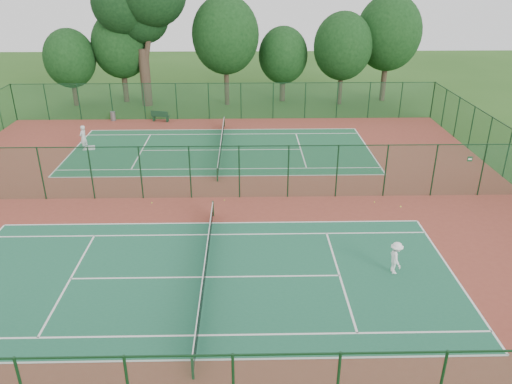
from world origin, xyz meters
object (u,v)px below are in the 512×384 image
kit_bag (90,148)px  big_tree (140,2)px  player_far (83,138)px  trash_bin (113,116)px  bench (160,116)px  player_near (396,258)px

kit_bag → big_tree: big_tree is taller
player_far → trash_bin: size_ratio=2.29×
player_far → bench: size_ratio=1.12×
player_near → kit_bag: (-19.68, 18.11, -0.69)m
bench → trash_bin: bearing=-171.5°
player_far → trash_bin: bearing=-162.5°
trash_bin → bench: 4.58m
player_far → big_tree: bearing=-171.0°
player_far → bench: (4.87, 7.85, -0.47)m
player_far → bench: bearing=167.8°
trash_bin → kit_bag: trash_bin is taller
player_near → big_tree: (-17.40, 32.37, 9.45)m
player_near → bench: 30.09m
player_near → trash_bin: (-19.77, 26.39, -0.40)m
player_near → big_tree: bearing=24.9°
trash_bin → big_tree: bearing=68.4°
kit_bag → big_tree: bearing=70.4°
player_near → player_far: bearing=44.5°
player_far → bench: player_far is taller
player_near → player_far: player_far is taller
big_tree → player_far: bearing=-100.6°
player_far → trash_bin: player_far is taller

